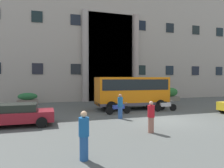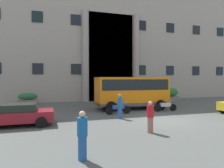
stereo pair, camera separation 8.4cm
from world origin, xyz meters
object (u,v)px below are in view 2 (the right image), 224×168
object	(u,v)px
orange_minibus	(132,90)
white_taxi_kerbside	(15,114)
hedge_planter_entrance_left	(28,99)
pedestrian_man_crossing	(150,117)
hedge_planter_far_west	(171,94)
motorcycle_near_kerb	(165,106)
motorcycle_far_end	(28,112)
scooter_by_planter	(118,108)
bus_stop_sign	(162,89)
hedge_planter_west	(145,96)
pedestrian_woman_dark_dress	(120,106)
pedestrian_child_trailing	(82,135)

from	to	relation	value
orange_minibus	white_taxi_kerbside	world-z (taller)	orange_minibus
white_taxi_kerbside	hedge_planter_entrance_left	bearing A→B (deg)	90.59
pedestrian_man_crossing	hedge_planter_far_west	bearing A→B (deg)	138.74
orange_minibus	hedge_planter_far_west	bearing A→B (deg)	35.59
hedge_planter_entrance_left	pedestrian_man_crossing	bearing A→B (deg)	-62.61
motorcycle_near_kerb	motorcycle_far_end	distance (m)	10.81
motorcycle_far_end	scooter_by_planter	world-z (taller)	same
bus_stop_sign	hedge_planter_far_west	world-z (taller)	bus_stop_sign
hedge_planter_entrance_left	white_taxi_kerbside	distance (m)	9.46
white_taxi_kerbside	hedge_planter_west	bearing A→B (deg)	36.05
motorcycle_near_kerb	orange_minibus	bearing A→B (deg)	139.90
bus_stop_sign	motorcycle_far_end	distance (m)	13.47
pedestrian_woman_dark_dress	pedestrian_man_crossing	xyz separation A→B (m)	(0.22, -4.01, -0.04)
motorcycle_far_end	scooter_by_planter	bearing A→B (deg)	13.70
orange_minibus	hedge_planter_entrance_left	xyz separation A→B (m)	(-9.16, 5.33, -1.09)
hedge_planter_west	pedestrian_child_trailing	size ratio (longest dim) A/B	0.92
pedestrian_woman_dark_dress	pedestrian_man_crossing	bearing A→B (deg)	-2.25
orange_minibus	hedge_planter_entrance_left	bearing A→B (deg)	151.99
hedge_planter_far_west	motorcycle_far_end	world-z (taller)	hedge_planter_far_west
hedge_planter_entrance_left	motorcycle_far_end	bearing A→B (deg)	-85.98
scooter_by_planter	pedestrian_child_trailing	xyz separation A→B (m)	(-4.17, -8.26, 0.40)
motorcycle_near_kerb	pedestrian_woman_dark_dress	size ratio (longest dim) A/B	1.19
hedge_planter_entrance_left	scooter_by_planter	size ratio (longest dim) A/B	0.95
hedge_planter_far_west	pedestrian_woman_dark_dress	bearing A→B (deg)	-138.50
scooter_by_planter	hedge_planter_entrance_left	bearing A→B (deg)	128.82
white_taxi_kerbside	motorcycle_near_kerb	distance (m)	11.51
orange_minibus	hedge_planter_entrance_left	size ratio (longest dim) A/B	3.28
hedge_planter_west	motorcycle_near_kerb	bearing A→B (deg)	-103.86
motorcycle_far_end	pedestrian_child_trailing	bearing A→B (deg)	-59.26
pedestrian_woman_dark_dress	pedestrian_child_trailing	xyz separation A→B (m)	(-3.73, -6.55, -0.01)
bus_stop_sign	scooter_by_planter	distance (m)	7.54
hedge_planter_entrance_left	scooter_by_planter	world-z (taller)	hedge_planter_entrance_left
hedge_planter_west	hedge_planter_entrance_left	bearing A→B (deg)	179.63
hedge_planter_far_west	motorcycle_near_kerb	world-z (taller)	hedge_planter_far_west
orange_minibus	hedge_planter_west	xyz separation A→B (m)	(3.97, 5.24, -1.03)
motorcycle_near_kerb	hedge_planter_west	bearing A→B (deg)	79.76
white_taxi_kerbside	motorcycle_near_kerb	size ratio (longest dim) A/B	2.12
scooter_by_planter	orange_minibus	bearing A→B (deg)	41.69
pedestrian_woman_dark_dress	white_taxi_kerbside	bearing A→B (deg)	-93.32
pedestrian_child_trailing	hedge_planter_far_west	bearing A→B (deg)	-54.54
orange_minibus	pedestrian_child_trailing	distance (m)	12.21
motorcycle_far_end	scooter_by_planter	distance (m)	6.55
white_taxi_kerbside	pedestrian_woman_dark_dress	world-z (taller)	pedestrian_woman_dark_dress
hedge_planter_far_west	scooter_by_planter	world-z (taller)	hedge_planter_far_west
bus_stop_sign	scooter_by_planter	world-z (taller)	bus_stop_sign
hedge_planter_far_west	pedestrian_woman_dark_dress	distance (m)	13.16
white_taxi_kerbside	scooter_by_planter	xyz separation A→B (m)	(7.06, 1.95, -0.23)
bus_stop_sign	pedestrian_woman_dark_dress	distance (m)	8.84
hedge_planter_far_west	pedestrian_man_crossing	size ratio (longest dim) A/B	1.20
scooter_by_planter	hedge_planter_far_west	bearing A→B (deg)	32.23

